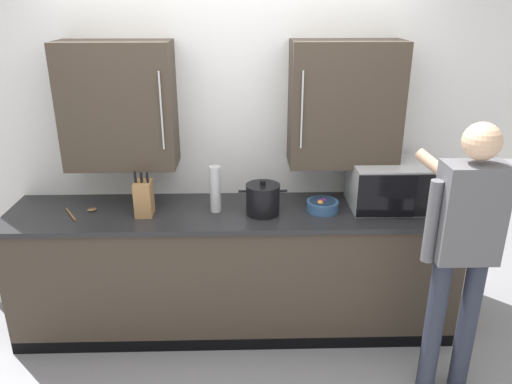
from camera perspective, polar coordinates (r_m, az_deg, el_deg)
The scene contains 9 objects.
back_wall_tiled at distance 3.52m, azimuth -2.63°, elevation 7.18°, with size 3.86×0.44×2.66m.
counter_unit at distance 3.59m, azimuth -2.45°, elevation -8.87°, with size 3.07×0.65×0.92m.
microwave_oven at distance 3.49m, azimuth 14.64°, elevation 0.77°, with size 0.52×0.43×0.31m.
stock_pot at distance 3.29m, azimuth 0.79°, elevation -0.83°, with size 0.32×0.23×0.24m.
knife_block at distance 3.35m, azimuth -12.73°, elevation -0.66°, with size 0.11×0.15×0.31m.
wooden_spoon at distance 3.53m, azimuth -19.34°, elevation -2.16°, with size 0.22×0.21×0.02m.
fruit_bowl at distance 3.38m, azimuth 7.61°, elevation -1.51°, with size 0.21×0.21×0.09m.
thermos_flask at distance 3.31m, azimuth -4.69°, elevation 0.35°, with size 0.08×0.08×0.32m.
person_figure at distance 3.00m, azimuth 22.65°, elevation -5.16°, with size 0.44×0.53×1.68m.
Camera 1 is at (0.06, -2.35, 2.27)m, focal length 34.90 mm.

